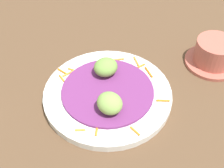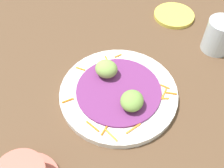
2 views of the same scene
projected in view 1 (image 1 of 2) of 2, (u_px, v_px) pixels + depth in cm
name	position (u px, v px, depth cm)	size (l,w,h in cm)	color
table_surface	(89.00, 103.00, 64.56)	(110.00, 110.00, 2.00)	brown
main_plate	(108.00, 95.00, 63.78)	(26.91, 26.91, 1.62)	white
cabbage_bed	(108.00, 91.00, 63.00)	(19.30, 19.30, 0.55)	#702D6B
carrot_garnish	(110.00, 81.00, 65.23)	(21.57, 21.75, 0.40)	orange
guac_scoop_left	(110.00, 103.00, 57.78)	(4.72, 5.24, 3.88)	#84A851
guac_scoop_center	(106.00, 67.00, 65.15)	(4.91, 5.32, 3.55)	#759E47
terracotta_bowl	(214.00, 54.00, 69.86)	(12.56, 12.56, 6.35)	#B75B4C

